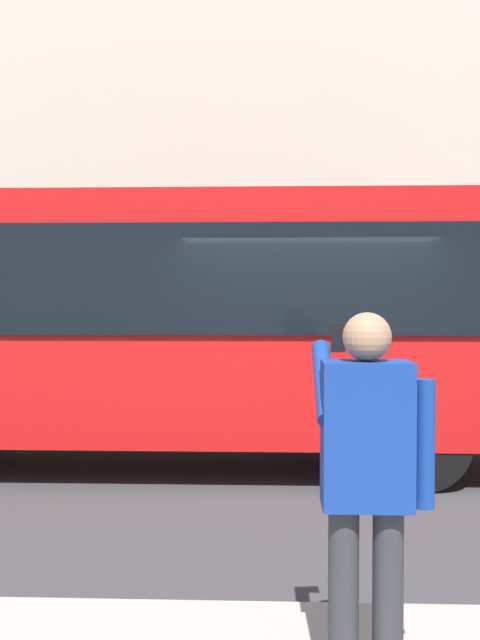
{
  "coord_description": "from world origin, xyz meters",
  "views": [
    {
      "loc": [
        0.39,
        7.66,
        1.91
      ],
      "look_at": [
        0.74,
        -1.06,
        1.65
      ],
      "focal_mm": 40.68,
      "sensor_mm": 36.0,
      "label": 1
    }
  ],
  "objects": [
    {
      "name": "ground_plane",
      "position": [
        0.0,
        0.0,
        0.0
      ],
      "size": [
        60.0,
        60.0,
        0.0
      ],
      "primitive_type": "plane",
      "color": "#38383A"
    },
    {
      "name": "red_bus",
      "position": [
        1.91,
        -0.65,
        1.68
      ],
      "size": [
        9.05,
        2.54,
        3.08
      ],
      "color": "red",
      "rests_on": "ground_plane"
    },
    {
      "name": "pedestrian_photographer",
      "position": [
        -0.05,
        4.4,
        1.14
      ],
      "size": [
        0.53,
        0.52,
        1.7
      ],
      "color": "#2D2D33",
      "rests_on": "sidewalk_curb"
    },
    {
      "name": "building_facade_far",
      "position": [
        -0.02,
        -6.8,
        5.99
      ],
      "size": [
        28.0,
        1.55,
        12.0
      ],
      "color": "beige",
      "rests_on": "ground_plane"
    }
  ]
}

